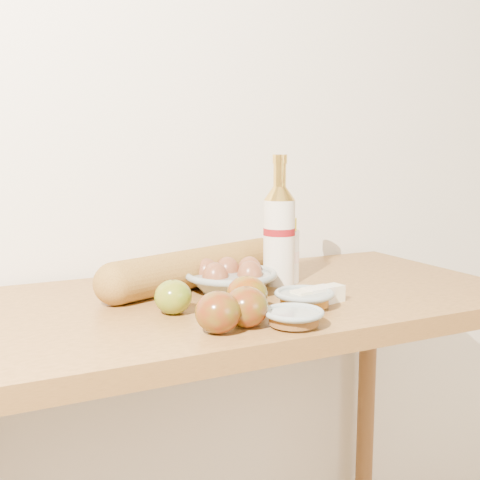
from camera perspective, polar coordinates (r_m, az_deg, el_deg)
name	(u,v)px	position (r m, az deg, el deg)	size (l,w,h in m)	color
back_wall	(175,107)	(1.51, -6.15, 12.45)	(3.50, 0.02, 2.60)	white
table	(234,353)	(1.28, -0.60, -10.67)	(1.20, 0.60, 0.90)	#AB7637
bourbon_bottle	(279,232)	(1.33, 3.73, 0.72)	(0.08, 0.08, 0.29)	beige
cream_bottle	(283,252)	(1.36, 4.09, -1.18)	(0.07, 0.07, 0.15)	white
egg_bowl	(230,278)	(1.27, -0.92, -3.66)	(0.24, 0.24, 0.07)	gray
baguette	(197,268)	(1.31, -4.14, -2.64)	(0.51, 0.26, 0.08)	#A77A33
apple_yellowgreen	(173,297)	(1.11, -6.36, -5.38)	(0.07, 0.07, 0.06)	olive
apple_redgreen_front	(218,312)	(0.99, -2.10, -6.85)	(0.08, 0.08, 0.07)	maroon
apple_redgreen_right	(247,295)	(1.10, 0.66, -5.20)	(0.09, 0.09, 0.07)	#950C08
sugar_bowl	(294,318)	(1.03, 5.12, -7.34)	(0.13, 0.13, 0.03)	#94A19C
syrup_bowl	(304,299)	(1.15, 6.12, -5.56)	(0.14, 0.14, 0.03)	gray
butter_stick	(318,296)	(1.18, 7.40, -5.28)	(0.12, 0.05, 0.03)	beige
apple_extra	(246,307)	(1.02, 0.57, -6.37)	(0.08, 0.08, 0.07)	maroon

